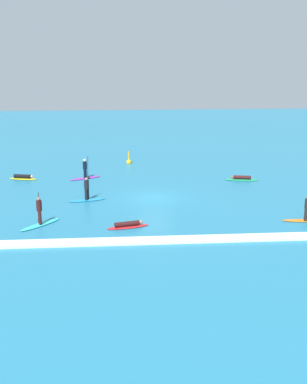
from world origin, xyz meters
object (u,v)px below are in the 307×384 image
Objects in this scene: surfer_on_orange_board at (306,214)px; marker_buoy at (129,161)px; surfer_on_purple_board at (85,173)px; surfer_on_blue_board at (87,194)px; surfer_on_yellow_board at (23,178)px; surfer_on_red_board at (128,225)px; surfer_on_green_board at (241,179)px; surfer_on_teal_board at (40,218)px.

surfer_on_orange_board is 2.30× the size of marker_buoy.
surfer_on_purple_board reaches higher than marker_buoy.
surfer_on_yellow_board is at bearing 118.55° from surfer_on_blue_board.
surfer_on_orange_board reaches higher than marker_buoy.
surfer_on_red_board is 15.41m from surfer_on_yellow_board.
surfer_on_red_board is 11.59m from surfer_on_orange_board.
surfer_on_green_board is (18.83, -1.71, -0.02)m from surfer_on_yellow_board.
surfer_on_blue_board is at bearing -36.02° from surfer_on_yellow_board.
surfer_on_purple_board is (-0.54, 6.58, 0.02)m from surfer_on_blue_board.
surfer_on_orange_board is at bearing -12.09° from surfer_on_red_board.
surfer_on_purple_board is at bearing 11.39° from surfer_on_yellow_board.
marker_buoy is at bearing 43.54° from surfer_on_yellow_board.
surfer_on_blue_board is at bearing 163.91° from surfer_on_orange_board.
surfer_on_red_board is 0.88× the size of surfer_on_orange_board.
surfer_on_green_board is (13.45, -1.61, -0.37)m from surfer_on_purple_board.
surfer_on_teal_board is at bearing -176.36° from surfer_on_orange_board.
surfer_on_red_board is 1.03× the size of surfer_on_teal_board.
surfer_on_green_board is (10.02, 10.94, 0.00)m from surfer_on_red_board.
surfer_on_blue_board is 13.84m from surfer_on_green_board.
surfer_on_blue_board reaches higher than surfer_on_yellow_board.
surfer_on_purple_board is 6.96m from marker_buoy.
surfer_on_purple_board is 0.96× the size of surfer_on_green_board.
surfer_on_yellow_board is 10.89m from marker_buoy.
surfer_on_blue_board is 1.03× the size of surfer_on_red_board.
surfer_on_blue_board is at bearing -112.56° from surfer_on_purple_board.
surfer_on_orange_board reaches higher than surfer_on_blue_board.
surfer_on_green_board is at bearing -37.64° from marker_buoy.
marker_buoy is (-11.07, 17.96, -0.27)m from surfer_on_orange_board.
surfer_on_teal_board reaches higher than surfer_on_yellow_board.
surfer_on_red_board is 0.96× the size of surfer_on_purple_board.
surfer_on_orange_board is 1.23× the size of surfer_on_yellow_board.
surfer_on_yellow_board is 18.91m from surfer_on_green_board.
surfer_on_blue_board reaches higher than surfer_on_purple_board.
surfer_on_red_board is at bearing -91.60° from marker_buoy.
surfer_on_purple_board is 5.39m from surfer_on_yellow_board.
surfer_on_green_board is 12.01m from marker_buoy.
surfer_on_yellow_board is at bearing -148.88° from marker_buoy.
surfer_on_red_board is (2.89, -5.97, -0.35)m from surfer_on_blue_board.
surfer_on_purple_board is at bearing 91.63° from surfer_on_red_board.
surfer_on_purple_board is 2.10× the size of marker_buoy.
surfer_on_blue_board is 12.77m from marker_buoy.
surfer_on_teal_board is at bearing -130.13° from surfer_on_blue_board.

